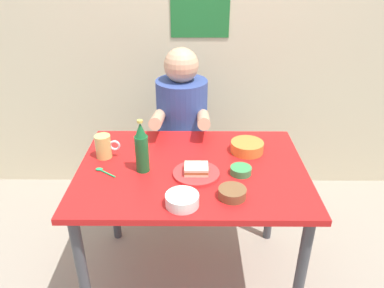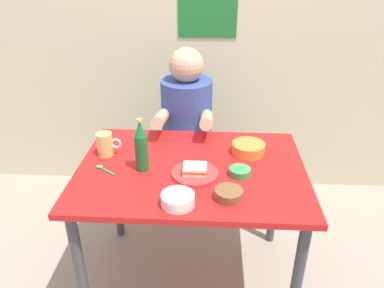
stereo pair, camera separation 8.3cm
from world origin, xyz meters
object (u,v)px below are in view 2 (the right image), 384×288
sandwich (195,169)px  rice_bowl_white (178,199)px  beer_bottle (141,147)px  dining_table (191,183)px  plate_orange (195,174)px  beer_mug (105,144)px  stool (187,168)px  person_seated (187,112)px

sandwich → rice_bowl_white: same height
sandwich → beer_bottle: (-0.25, 0.04, 0.09)m
dining_table → plate_orange: (0.02, -0.07, 0.10)m
beer_mug → rice_bowl_white: bearing=-44.5°
dining_table → stool: size_ratio=2.44×
rice_bowl_white → sandwich: bearing=75.8°
person_seated → stool: bearing=90.0°
plate_orange → rice_bowl_white: bearing=-104.2°
stool → sandwich: size_ratio=4.09×
stool → plate_orange: plate_orange is taller
plate_orange → rice_bowl_white: 0.24m
stool → rice_bowl_white: bearing=-88.2°
dining_table → sandwich: bearing=-73.4°
beer_mug → rice_bowl_white: (0.41, -0.40, -0.03)m
beer_bottle → rice_bowl_white: size_ratio=1.87×
dining_table → stool: dining_table is taller
plate_orange → rice_bowl_white: (-0.06, -0.23, 0.02)m
sandwich → rice_bowl_white: 0.24m
plate_orange → beer_bottle: (-0.25, 0.04, 0.11)m
stool → beer_bottle: size_ratio=1.72×
dining_table → person_seated: bearing=96.2°
person_seated → beer_mug: bearing=-125.7°
beer_mug → sandwich: bearing=-19.7°
beer_mug → beer_bottle: bearing=-31.3°
sandwich → plate_orange: bearing=-104.0°
stool → sandwich: sandwich is taller
stool → rice_bowl_white: (0.03, -0.93, 0.42)m
person_seated → beer_mug: person_seated is taller
sandwich → beer_mug: beer_mug is taller
rice_bowl_white → person_seated: bearing=91.8°
rice_bowl_white → plate_orange: bearing=75.8°
stool → beer_bottle: (-0.17, -0.66, 0.51)m
plate_orange → sandwich: size_ratio=2.00×
sandwich → beer_mug: size_ratio=0.87×
beer_mug → person_seated: bearing=54.3°
dining_table → stool: bearing=96.1°
plate_orange → stool: bearing=97.2°
beer_mug → stool: bearing=54.8°
person_seated → sandwich: (0.09, -0.69, 0.01)m
person_seated → beer_bottle: 0.68m
rice_bowl_white → dining_table: bearing=82.8°
sandwich → beer_bottle: size_ratio=0.42×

